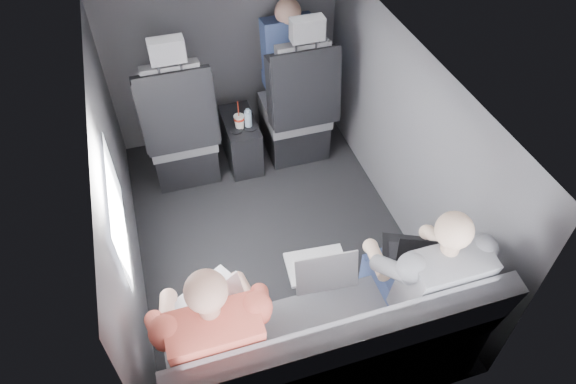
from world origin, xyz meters
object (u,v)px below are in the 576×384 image
object	(u,v)px
laptop_black	(418,254)
passenger_rear_left	(214,334)
soda_cup	(239,121)
laptop_silver	(320,268)
passenger_rear_right	(422,278)
passenger_front_right	(288,56)
laptop_white	(212,305)
rear_bench	(328,352)
center_console	(241,141)
water_bottle	(248,119)
front_seat_left	(181,135)
front_seat_right	(297,113)

from	to	relation	value
laptop_black	passenger_rear_left	bearing A→B (deg)	-173.15
soda_cup	laptop_silver	xyz separation A→B (m)	(0.07, -1.55, 0.17)
passenger_rear_right	passenger_front_right	size ratio (longest dim) A/B	1.56
laptop_silver	passenger_front_right	world-z (taller)	passenger_front_right
soda_cup	passenger_rear_right	xyz separation A→B (m)	(0.55, -1.76, 0.16)
laptop_white	laptop_black	bearing A→B (deg)	-0.66
rear_bench	passenger_front_right	xyz separation A→B (m)	(0.46, 2.16, 0.44)
center_console	laptop_black	distance (m)	1.86
rear_bench	laptop_black	xyz separation A→B (m)	(0.58, 0.23, 0.32)
passenger_rear_left	passenger_front_right	size ratio (longest dim) A/B	1.58
center_console	rear_bench	world-z (taller)	rear_bench
rear_bench	soda_cup	distance (m)	1.86
laptop_silver	laptop_black	distance (m)	0.53
center_console	water_bottle	distance (m)	0.29
rear_bench	front_seat_left	bearing A→B (deg)	103.31
rear_bench	passenger_rear_left	world-z (taller)	passenger_rear_left
passenger_front_right	water_bottle	bearing A→B (deg)	-142.56
front_seat_left	laptop_black	distance (m)	1.97
front_seat_left	laptop_silver	xyz separation A→B (m)	(0.50, -1.60, 0.23)
soda_cup	laptop_black	xyz separation A→B (m)	(0.59, -1.62, 0.17)
soda_cup	laptop_black	world-z (taller)	laptop_black
front_seat_right	laptop_black	xyz separation A→B (m)	(0.13, -1.67, 0.23)
front_seat_right	passenger_front_right	distance (m)	0.43
front_seat_left	water_bottle	world-z (taller)	front_seat_left
front_seat_left	passenger_rear_left	size ratio (longest dim) A/B	1.04
front_seat_left	passenger_front_right	distance (m)	1.00
rear_bench	passenger_front_right	world-z (taller)	passenger_front_right
laptop_white	water_bottle	bearing A→B (deg)	70.24
front_seat_right	laptop_black	world-z (taller)	front_seat_right
water_bottle	passenger_front_right	distance (m)	0.58
water_bottle	passenger_front_right	xyz separation A→B (m)	(0.41, 0.31, 0.27)
center_console	front_seat_right	bearing A→B (deg)	-5.07
laptop_white	passenger_front_right	bearing A→B (deg)	62.84
laptop_white	soda_cup	bearing A→B (deg)	72.46
center_console	passenger_front_right	bearing A→B (deg)	25.51
laptop_white	laptop_silver	bearing A→B (deg)	5.61
rear_bench	laptop_silver	size ratio (longest dim) A/B	4.74
front_seat_right	soda_cup	size ratio (longest dim) A/B	5.26
front_seat_right	water_bottle	size ratio (longest dim) A/B	7.98
center_console	passenger_rear_left	xyz separation A→B (m)	(-0.55, -1.85, 0.42)
passenger_rear_right	passenger_rear_left	bearing A→B (deg)	-179.98
passenger_rear_left	passenger_front_right	bearing A→B (deg)	64.02
center_console	passenger_front_right	xyz separation A→B (m)	(0.46, 0.22, 0.55)
soda_cup	laptop_silver	size ratio (longest dim) A/B	0.71
laptop_silver	soda_cup	bearing A→B (deg)	92.57
water_bottle	laptop_black	size ratio (longest dim) A/B	0.39
front_seat_left	laptop_black	size ratio (longest dim) A/B	3.13
rear_bench	passenger_rear_left	xyz separation A→B (m)	(-0.55, 0.10, 0.32)
rear_bench	passenger_front_right	bearing A→B (deg)	78.06
center_console	water_bottle	bearing A→B (deg)	-61.94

